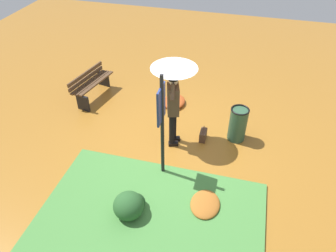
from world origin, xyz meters
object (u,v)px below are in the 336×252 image
handbag (203,135)px  trash_bin (238,124)px  person_with_umbrella (174,82)px  park_bench (92,84)px  info_sign_post (162,116)px

handbag → trash_bin: bearing=-72.4°
person_with_umbrella → handbag: 1.59m
trash_bin → park_bench: bearing=79.2°
info_sign_post → park_bench: (2.24, 2.62, -1.04)m
info_sign_post → handbag: info_sign_post is taller
info_sign_post → park_bench: 3.60m
park_bench → trash_bin: trash_bin is taller
person_with_umbrella → info_sign_post: (-1.04, -0.04, -0.11)m
info_sign_post → trash_bin: 2.26m
info_sign_post → person_with_umbrella: bearing=2.2°
person_with_umbrella → handbag: size_ratio=5.53×
park_bench → trash_bin: (-0.76, -3.98, 0.02)m
person_with_umbrella → info_sign_post: info_sign_post is taller
info_sign_post → park_bench: bearing=49.4°
trash_bin → person_with_umbrella: bearing=107.5°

